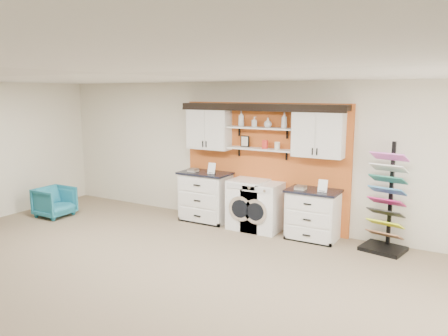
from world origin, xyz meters
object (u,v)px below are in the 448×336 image
Objects in this scene: dryer at (263,207)px; armchair at (55,202)px; sample_rack at (386,218)px; base_cabinet_right at (313,214)px; washer at (248,204)px; base_cabinet_left at (206,196)px.

armchair is at bearing -162.41° from dryer.
dryer is 0.51× the size of sample_rack.
dryer is at bearing -73.03° from armchair.
dryer is 1.33× the size of armchair.
sample_rack reaches higher than base_cabinet_right.
washer reaches higher than dryer.
base_cabinet_left reaches higher than armchair.
sample_rack is at bearing -78.49° from armchair.
base_cabinet_right is 1.23m from sample_rack.
washer is at bearing -0.20° from base_cabinet_left.
washer is at bearing -167.99° from sample_rack.
sample_rack is 6.55m from armchair.
washer is at bearing -71.71° from armchair.
sample_rack is 2.62× the size of armchair.
dryer reaches higher than base_cabinet_right.
base_cabinet_left is at bearing -168.31° from sample_rack.
base_cabinet_left reaches higher than washer.
base_cabinet_right is 1.28m from washer.
sample_rack is (2.51, 0.04, 0.08)m from washer.
dryer is 2.20m from sample_rack.
base_cabinet_left reaches higher than base_cabinet_right.
base_cabinet_right is at bearing 0.20° from dryer.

